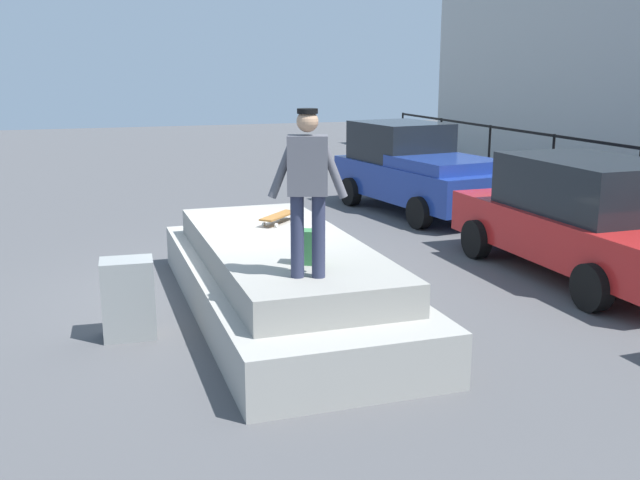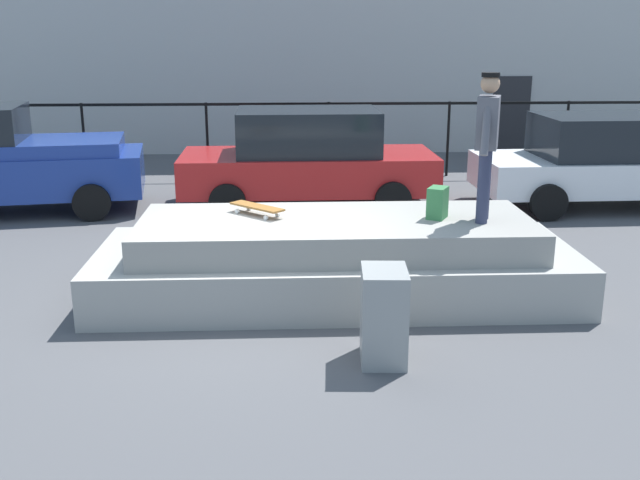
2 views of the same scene
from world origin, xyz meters
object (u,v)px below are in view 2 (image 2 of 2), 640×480
Objects in this scene: skateboarder at (487,137)px; car_blue_pickup_near at (4,161)px; skateboard at (257,207)px; backpack at (437,203)px; car_red_sedan_mid at (308,158)px; car_white_sedan_far at (608,160)px; utility_box at (384,316)px.

skateboarder reaches higher than car_blue_pickup_near.
backpack is at bearing -6.77° from skateboard.
skateboarder is 0.37× the size of car_red_sedan_mid.
car_white_sedan_far is 5.06× the size of utility_box.
car_red_sedan_mid is 6.78m from utility_box.
car_red_sedan_mid reaches higher than skateboard.
car_blue_pickup_near reaches higher than utility_box.
skateboarder reaches higher than skateboard.
car_white_sedan_far is at bearing 55.88° from utility_box.
skateboarder reaches higher than car_red_sedan_mid.
car_blue_pickup_near is (-4.62, 4.32, -0.12)m from skateboard.
car_white_sedan_far is at bearing -2.77° from car_red_sedan_mid.
skateboarder is 5.45m from car_red_sedan_mid.
car_blue_pickup_near reaches higher than backpack.
skateboarder is at bearing -68.81° from car_red_sedan_mid.
skateboard is 7.64m from car_white_sedan_far.
car_red_sedan_mid reaches higher than backpack.
car_red_sedan_mid is (-1.93, 4.99, -1.07)m from skateboarder.
backpack is (2.19, -0.26, 0.09)m from skateboard.
utility_box is at bearing 2.81° from backpack.
skateboarder is 1.85× the size of utility_box.
skateboard is at bearing 124.41° from utility_box.
skateboarder is 0.37× the size of car_white_sedan_far.
car_blue_pickup_near is 4.95× the size of utility_box.
backpack is (-0.51, 0.15, -0.81)m from skateboarder.
car_red_sedan_mid is at bearing 111.19° from skateboarder.
utility_box is (5.92, -6.49, -0.47)m from car_blue_pickup_near.
utility_box is at bearing -47.63° from car_blue_pickup_near.
skateboarder is 6.04m from car_white_sedan_far.
backpack is at bearing -73.65° from car_red_sedan_mid.
backpack is 2.22m from utility_box.
car_white_sedan_far reaches higher than utility_box.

